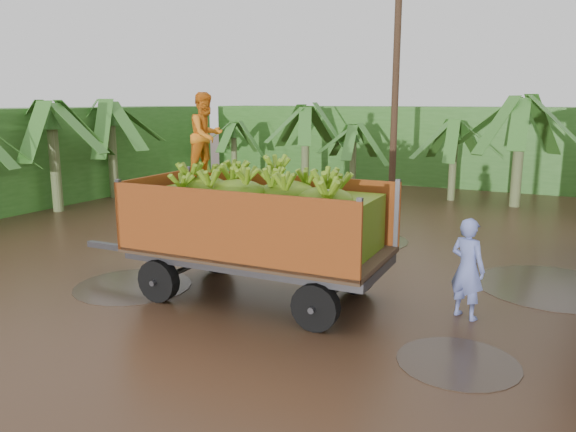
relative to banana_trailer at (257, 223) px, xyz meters
The scene contains 7 objects.
ground 2.52m from the banana_trailer, 60.12° to the left, with size 100.00×100.00×0.00m, color black.
hedge_north 17.77m from the banana_trailer, 93.23° to the left, with size 22.00×3.00×3.60m, color #2D661E.
hedge_west 14.21m from the banana_trailer, 156.19° to the left, with size 3.00×18.00×3.60m, color #2D661E.
banana_trailer is the anchor object (origin of this frame).
man_blue 4.02m from the banana_trailer, 11.56° to the left, with size 0.67×0.44×1.85m, color #707FCD.
utility_pole 10.50m from the banana_trailer, 92.18° to the left, with size 1.20×0.24×8.44m.
banana_plants 8.91m from the banana_trailer, 118.04° to the left, with size 24.63×20.64×4.14m.
Camera 1 is at (4.49, -10.99, 3.87)m, focal length 35.00 mm.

